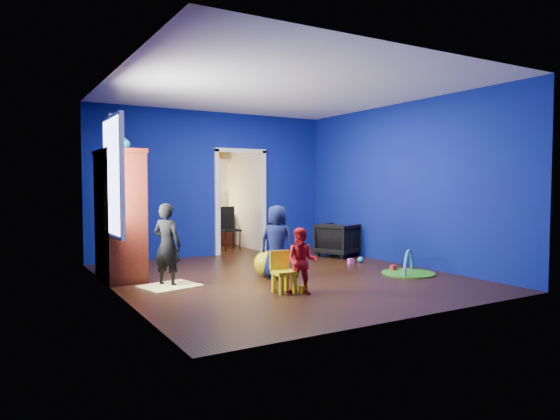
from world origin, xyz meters
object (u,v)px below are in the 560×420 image
play_mat (408,273)px  folding_chair (230,229)px  kid_chair (284,274)px  vase (123,142)px  hopper_ball (266,264)px  tv_armoire (120,215)px  child_black (167,245)px  toddler_red (302,261)px  crt_tv (122,212)px  child_navy (277,242)px  study_desk (213,230)px  armchair (338,240)px

play_mat → folding_chair: folding_chair is taller
kid_chair → play_mat: 2.46m
vase → hopper_ball: vase is taller
tv_armoire → hopper_ball: (2.04, -0.90, -0.78)m
child_black → toddler_red: child_black is taller
tv_armoire → crt_tv: size_ratio=2.80×
tv_armoire → child_navy: bearing=-28.8°
child_navy → study_desk: size_ratio=1.28×
toddler_red → vase: vase is taller
toddler_red → tv_armoire: (-1.82, 2.27, 0.54)m
toddler_red → folding_chair: (1.00, 4.47, 0.02)m
crt_tv → hopper_ball: bearing=-24.2°
study_desk → crt_tv: bearing=-131.4°
toddler_red → play_mat: (2.29, 0.38, -0.43)m
toddler_red → vase: (-1.82, 1.97, 1.62)m
tv_armoire → folding_chair: size_ratio=2.13×
child_black → child_navy: bearing=-137.1°
toddler_red → child_navy: bearing=117.6°
child_navy → toddler_red: 1.16m
folding_chair → tv_armoire: bearing=-142.1°
crt_tv → folding_chair: bearing=38.3°
tv_armoire → child_black: bearing=-63.2°
play_mat → child_black: bearing=164.7°
crt_tv → folding_chair: size_ratio=0.76×
crt_tv → kid_chair: size_ratio=1.40×
folding_chair → play_mat: bearing=-72.5°
child_black → folding_chair: (2.37, 3.09, -0.13)m
folding_chair → vase: bearing=-138.5°
child_black → kid_chair: 1.73m
child_navy → kid_chair: size_ratio=2.25×
tv_armoire → vase: bearing=-90.0°
play_mat → vase: bearing=158.8°
study_desk → folding_chair: (0.00, -0.96, 0.09)m
child_navy → study_desk: child_navy is taller
child_navy → toddler_red: size_ratio=1.29×
vase → hopper_ball: 2.83m
armchair → hopper_ball: armchair is taller
child_navy → play_mat: 2.22m
armchair → crt_tv: 4.33m
vase → folding_chair: 4.09m
folding_chair → child_navy: bearing=-102.3°
child_navy → folding_chair: (0.73, 3.35, -0.10)m
vase → play_mat: (4.11, -1.59, -2.05)m
tv_armoire → kid_chair: 2.76m
child_navy → play_mat: (2.02, -0.75, -0.55)m
kid_chair → child_navy: bearing=71.2°
armchair → vase: size_ratio=3.61×
armchair → toddler_red: toddler_red is taller
crt_tv → kid_chair: crt_tv is taller
crt_tv → hopper_ball: 2.34m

